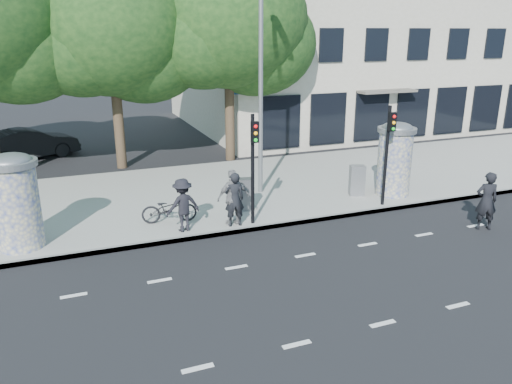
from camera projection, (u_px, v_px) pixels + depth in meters
name	position (u px, v px, depth m)	size (l,w,h in m)	color
ground	(331.00, 278.00, 12.41)	(120.00, 120.00, 0.00)	black
sidewalk	(233.00, 190.00, 19.04)	(40.00, 8.00, 0.15)	gray
curb	(274.00, 226.00, 15.54)	(40.00, 0.10, 0.16)	slate
lane_dash_near	(383.00, 324.00, 10.46)	(32.00, 0.12, 0.01)	silver
lane_dash_far	(305.00, 255.00, 13.65)	(32.00, 0.12, 0.01)	silver
ad_column_left	(16.00, 199.00, 13.43)	(1.36, 1.36, 2.65)	beige
ad_column_right	(395.00, 157.00, 17.91)	(1.36, 1.36, 2.65)	beige
traffic_pole_near	(253.00, 158.00, 14.88)	(0.22, 0.31, 3.40)	black
traffic_pole_far	(388.00, 146.00, 16.54)	(0.22, 0.31, 3.40)	black
street_lamp	(261.00, 64.00, 17.09)	(0.25, 0.93, 8.00)	slate
tree_near_left	(110.00, 26.00, 20.59)	(6.80, 6.80, 8.97)	#38281C
tree_center	(228.00, 20.00, 21.89)	(7.00, 7.00, 9.30)	#38281C
building	(344.00, 29.00, 32.44)	(20.30, 15.85, 12.00)	#B0A793
ped_a	(8.00, 215.00, 13.50)	(0.94, 0.61, 1.91)	black
ped_b	(234.00, 199.00, 15.10)	(0.62, 0.40, 1.69)	black
ped_d	(183.00, 205.00, 14.73)	(1.04, 0.60, 1.62)	black
ped_e	(233.00, 198.00, 15.17)	(1.03, 0.58, 1.75)	gray
man_road	(486.00, 201.00, 15.21)	(0.67, 0.44, 1.83)	black
bicycle	(169.00, 209.00, 15.49)	(1.70, 0.59, 0.89)	black
cabinet_left	(245.00, 194.00, 16.55)	(0.52, 0.38, 1.08)	#5E5F62
cabinet_right	(357.00, 180.00, 18.05)	(0.53, 0.38, 1.10)	gray
car_mid	(29.00, 144.00, 23.81)	(4.42, 1.54, 1.46)	black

